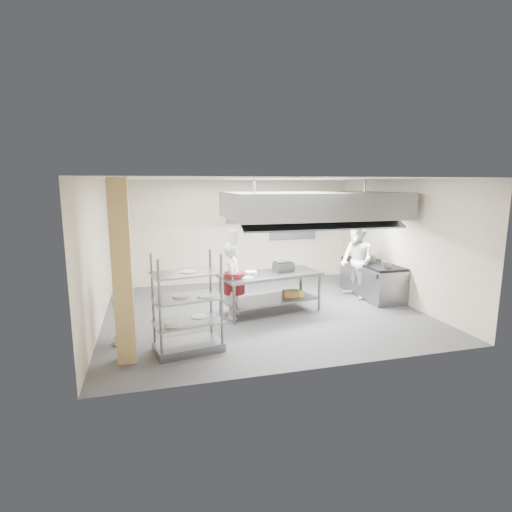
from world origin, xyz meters
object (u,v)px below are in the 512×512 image
object	(u,v)px
chef_line	(357,261)
griddle	(283,267)
chef_plating	(121,301)
chef_head	(233,281)
stockpot	(371,258)
pass_rack	(187,303)
island	(270,293)
cooking_range	(372,280)

from	to	relation	value
chef_line	griddle	xyz separation A→B (m)	(-2.10, -0.40, 0.06)
griddle	chef_plating	bearing A→B (deg)	-172.01
chef_head	stockpot	xyz separation A→B (m)	(3.81, 0.76, 0.16)
pass_rack	griddle	bearing A→B (deg)	27.26
chef_head	chef_line	xyz separation A→B (m)	(3.35, 0.67, 0.13)
island	griddle	bearing A→B (deg)	12.57
stockpot	island	bearing A→B (deg)	-167.63
island	stockpot	size ratio (longest dim) A/B	8.63
chef_head	stockpot	bearing A→B (deg)	-60.91
stockpot	griddle	bearing A→B (deg)	-169.30
pass_rack	cooking_range	distance (m)	5.46
griddle	stockpot	distance (m)	2.61
griddle	stockpot	xyz separation A→B (m)	(2.56, 0.48, -0.02)
cooking_range	chef_plating	size ratio (longest dim) A/B	1.25
cooking_range	chef_line	size ratio (longest dim) A/B	1.05
chef_head	stockpot	distance (m)	3.88
pass_rack	chef_line	distance (m)	5.00
island	stockpot	xyz separation A→B (m)	(2.92, 0.64, 0.54)
cooking_range	chef_line	distance (m)	0.72
island	stockpot	bearing A→B (deg)	1.26
cooking_range	chef_plating	distance (m)	6.29
stockpot	chef_head	bearing A→B (deg)	-168.77
island	chef_head	size ratio (longest dim) A/B	1.38
island	griddle	size ratio (longest dim) A/B	5.47
pass_rack	chef_line	world-z (taller)	chef_line
island	chef_line	distance (m)	2.57
cooking_range	pass_rack	bearing A→B (deg)	-155.55
island	chef_plating	xyz separation A→B (m)	(-3.14, -0.98, 0.35)
island	chef_plating	bearing A→B (deg)	-173.85
chef_head	island	bearing A→B (deg)	-64.68
island	cooking_range	distance (m)	3.00
island	griddle	xyz separation A→B (m)	(0.35, 0.16, 0.56)
chef_line	stockpot	xyz separation A→B (m)	(0.46, 0.08, 0.04)
pass_rack	chef_plating	bearing A→B (deg)	138.38
pass_rack	griddle	xyz separation A→B (m)	(2.37, 1.82, 0.15)
chef_head	chef_plating	size ratio (longest dim) A/B	1.03
island	griddle	distance (m)	0.68
island	chef_head	xyz separation A→B (m)	(-0.89, -0.12, 0.37)
chef_head	griddle	size ratio (longest dim) A/B	3.96
pass_rack	chef_head	size ratio (longest dim) A/B	1.05
chef_plating	stockpot	distance (m)	6.27
pass_rack	griddle	distance (m)	2.99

